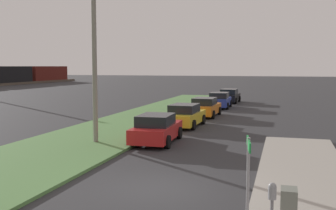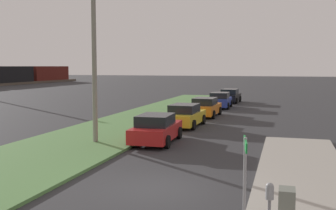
{
  "view_description": "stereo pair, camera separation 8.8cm",
  "coord_description": "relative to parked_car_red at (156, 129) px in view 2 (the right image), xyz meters",
  "views": [
    {
      "loc": [
        -11.93,
        -3.72,
        3.91
      ],
      "look_at": [
        11.53,
        3.04,
        1.55
      ],
      "focal_mm": 42.98,
      "sensor_mm": 36.0,
      "label": 1
    },
    {
      "loc": [
        -11.91,
        -3.81,
        3.91
      ],
      "look_at": [
        11.53,
        3.04,
        1.55
      ],
      "focal_mm": 42.98,
      "sensor_mm": 36.0,
      "label": 2
    }
  ],
  "objects": [
    {
      "name": "ground",
      "position": [
        -7.46,
        -2.48,
        -0.72
      ],
      "size": [
        300.0,
        300.0,
        0.0
      ],
      "primitive_type": "plane",
      "color": "#2D2D30"
    },
    {
      "name": "grass_median",
      "position": [
        2.54,
        3.71,
        -0.66
      ],
      "size": [
        60.0,
        6.0,
        0.12
      ],
      "primitive_type": "cube",
      "color": "#517F42",
      "rests_on": "ground"
    },
    {
      "name": "parked_car_red",
      "position": [
        0.0,
        0.0,
        0.0
      ],
      "size": [
        4.37,
        2.16,
        1.47
      ],
      "rotation": [
        0.0,
        0.0,
        0.04
      ],
      "color": "red",
      "rests_on": "ground"
    },
    {
      "name": "parked_car_yellow",
      "position": [
        5.8,
        -0.08,
        0.0
      ],
      "size": [
        4.35,
        2.12,
        1.47
      ],
      "rotation": [
        0.0,
        0.0,
        -0.03
      ],
      "color": "gold",
      "rests_on": "ground"
    },
    {
      "name": "parked_car_orange",
      "position": [
        11.42,
        -0.33,
        0.0
      ],
      "size": [
        4.34,
        2.09,
        1.47
      ],
      "rotation": [
        0.0,
        0.0,
        -0.02
      ],
      "color": "orange",
      "rests_on": "ground"
    },
    {
      "name": "parked_car_blue",
      "position": [
        18.14,
        -0.43,
        0.0
      ],
      "size": [
        4.34,
        2.1,
        1.47
      ],
      "rotation": [
        0.0,
        0.0,
        0.03
      ],
      "color": "#23389E",
      "rests_on": "ground"
    },
    {
      "name": "parked_car_black",
      "position": [
        24.03,
        -0.59,
        0.0
      ],
      "size": [
        4.36,
        2.13,
        1.47
      ],
      "rotation": [
        0.0,
        0.0,
        -0.03
      ],
      "color": "black",
      "rests_on": "ground"
    },
    {
      "name": "parking_meter",
      "position": [
        -10.66,
        -6.03,
        0.33
      ],
      "size": [
        0.18,
        0.18,
        1.42
      ],
      "color": "slate",
      "rests_on": "ground"
    },
    {
      "name": "utility_box",
      "position": [
        -9.27,
        -6.4,
        -0.27
      ],
      "size": [
        0.55,
        0.4,
        0.9
      ],
      "primitive_type": "cube",
      "color": "slate",
      "rests_on": "ground"
    },
    {
      "name": "street_sign",
      "position": [
        -11.95,
        -5.61,
        0.99
      ],
      "size": [
        0.9,
        0.15,
        2.6
      ],
      "color": "#99999E",
      "rests_on": "ground"
    },
    {
      "name": "streetlight",
      "position": [
        -1.16,
        2.49,
        3.67
      ],
      "size": [
        0.39,
        2.87,
        7.5
      ],
      "color": "gray",
      "rests_on": "ground"
    }
  ]
}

